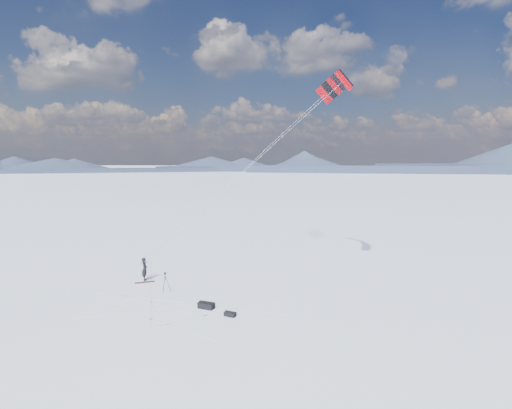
% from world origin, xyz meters
% --- Properties ---
extents(ground, '(1800.00, 1800.00, 0.00)m').
position_xyz_m(ground, '(0.00, 0.00, 0.00)').
color(ground, white).
extents(horizon_hills, '(704.00, 704.42, 8.74)m').
position_xyz_m(horizon_hills, '(-0.00, 0.00, 3.57)').
color(horizon_hills, '#1F2739').
rests_on(horizon_hills, ground).
extents(snow_tracks, '(14.76, 10.25, 0.01)m').
position_xyz_m(snow_tracks, '(-0.65, -0.35, 0.00)').
color(snow_tracks, silver).
rests_on(snow_tracks, ground).
extents(snowkiter, '(0.63, 0.74, 1.71)m').
position_xyz_m(snowkiter, '(-3.23, 3.98, 0.00)').
color(snowkiter, black).
rests_on(snowkiter, ground).
extents(snowboard, '(1.34, 0.85, 0.04)m').
position_xyz_m(snowboard, '(-3.02, 3.51, 0.02)').
color(snowboard, maroon).
rests_on(snowboard, ground).
extents(tripod, '(0.64, 0.60, 1.37)m').
position_xyz_m(tripod, '(-0.72, 1.84, 0.88)').
color(tripod, black).
rests_on(tripod, ground).
extents(gear_bag_a, '(1.03, 0.65, 0.43)m').
position_xyz_m(gear_bag_a, '(2.77, -0.34, 0.19)').
color(gear_bag_a, black).
rests_on(gear_bag_a, ground).
extents(gear_bag_b, '(0.72, 0.49, 0.30)m').
position_xyz_m(gear_bag_b, '(4.43, -1.21, 0.13)').
color(gear_bag_b, black).
rests_on(gear_bag_b, ground).
extents(power_kite, '(14.94, 6.10, 13.75)m').
position_xyz_m(power_kite, '(10.39, 7.19, 14.14)').
color(power_kite, '#B4030E').
rests_on(power_kite, ground).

